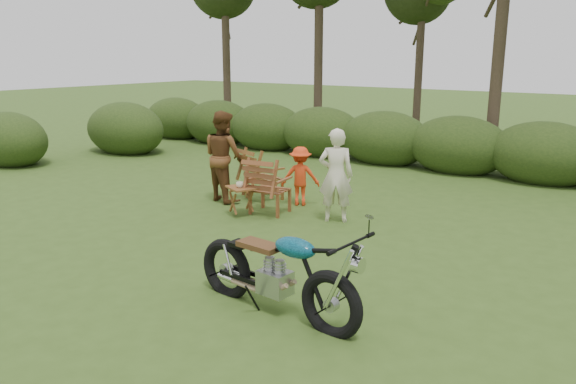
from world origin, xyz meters
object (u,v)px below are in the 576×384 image
Objects in this scene: child at (300,205)px; adult_b at (225,200)px; cup at (240,185)px; lawn_chair_left at (265,199)px; side_table at (241,201)px; lawn_chair_right at (270,213)px; adult_a at (335,221)px; motorcycle at (275,311)px.

adult_b is at bearing -7.19° from child.
adult_b is at bearing 145.44° from cup.
side_table is at bearing 125.62° from lawn_chair_left.
adult_b is at bearing 147.03° from side_table.
adult_b is at bearing 60.20° from lawn_chair_left.
lawn_chair_left is 8.06× the size of cup.
child reaches higher than lawn_chair_right.
adult_a is at bearing -177.44° from lawn_chair_right.
side_table is 0.47× the size of child.
lawn_chair_left is at bearing 108.60° from side_table.
side_table reaches higher than lawn_chair_left.
cup reaches higher than lawn_chair_right.
motorcycle is 2.12× the size of lawn_chair_left.
adult_b is at bearing 142.52° from motorcycle.
adult_b reaches higher than cup.
side_table is 1.35m from child.
lawn_chair_left is at bearing 133.47° from motorcycle.
lawn_chair_right is 1.01× the size of lawn_chair_left.
cup is at bearing -2.63° from adult_a.
lawn_chair_right is 0.92× the size of child.
motorcycle is 1.22× the size of adult_b.
lawn_chair_left is 1.43m from cup.
lawn_chair_right is 0.61m from side_table.
side_table is at bearing 160.87° from adult_b.
lawn_chair_right is (-2.53, 3.20, 0.00)m from motorcycle.
cup is 1.81m from adult_a.
cup is (-0.30, -0.50, 0.59)m from lawn_chair_right.
lawn_chair_left is 1.29m from side_table.
motorcycle is at bearing 119.16° from lawn_chair_right.
adult_a is (1.54, 0.75, -0.59)m from cup.
lawn_chair_left is 0.58× the size of adult_b.
cup is at bearing 49.76° from lawn_chair_right.
child is at bearing -54.54° from adult_a.
motorcycle reaches higher than lawn_chair_left.
lawn_chair_right is 1.31m from adult_b.
cup reaches higher than side_table.
lawn_chair_left is 0.91× the size of child.
motorcycle is at bearing 90.86° from child.
lawn_chair_right is 0.83m from cup.
motorcycle reaches higher than child.
motorcycle is 2.10× the size of lawn_chair_right.
lawn_chair_right is 0.81m from child.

